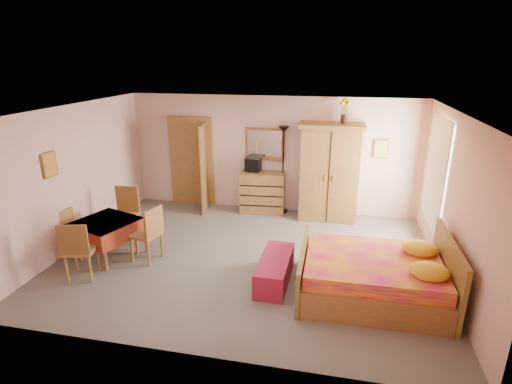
% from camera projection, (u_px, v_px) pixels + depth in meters
% --- Properties ---
extents(floor, '(6.50, 6.50, 0.00)m').
position_uv_depth(floor, '(247.00, 258.00, 7.10)').
color(floor, slate).
rests_on(floor, ground).
extents(ceiling, '(6.50, 6.50, 0.00)m').
position_uv_depth(ceiling, '(246.00, 110.00, 6.26)').
color(ceiling, brown).
rests_on(ceiling, wall_back).
extents(wall_back, '(6.50, 0.10, 2.60)m').
position_uv_depth(wall_back, '(272.00, 155.00, 9.00)').
color(wall_back, '#D0A397').
rests_on(wall_back, floor).
extents(wall_front, '(6.50, 0.10, 2.60)m').
position_uv_depth(wall_front, '(195.00, 259.00, 4.36)').
color(wall_front, '#D0A397').
rests_on(wall_front, floor).
extents(wall_left, '(0.10, 5.00, 2.60)m').
position_uv_depth(wall_left, '(74.00, 177.00, 7.31)').
color(wall_left, '#D0A397').
rests_on(wall_left, floor).
extents(wall_right, '(0.10, 5.00, 2.60)m').
position_uv_depth(wall_right, '(455.00, 203.00, 6.05)').
color(wall_right, '#D0A397').
rests_on(wall_right, floor).
extents(doorway, '(1.06, 0.12, 2.15)m').
position_uv_depth(doorway, '(192.00, 162.00, 9.43)').
color(doorway, '#9E6B35').
rests_on(doorway, floor).
extents(window, '(0.08, 1.40, 1.95)m').
position_uv_depth(window, '(437.00, 172.00, 7.12)').
color(window, white).
rests_on(window, wall_right).
extents(picture_left, '(0.04, 0.32, 0.42)m').
position_uv_depth(picture_left, '(49.00, 165.00, 6.62)').
color(picture_left, orange).
rests_on(picture_left, wall_left).
extents(picture_back, '(0.30, 0.04, 0.40)m').
position_uv_depth(picture_back, '(381.00, 149.00, 8.43)').
color(picture_back, '#D8BF59').
rests_on(picture_back, wall_back).
extents(chest_of_drawers, '(1.03, 0.57, 0.94)m').
position_uv_depth(chest_of_drawers, '(263.00, 192.00, 9.08)').
color(chest_of_drawers, olive).
rests_on(chest_of_drawers, floor).
extents(wall_mirror, '(0.91, 0.13, 0.72)m').
position_uv_depth(wall_mirror, '(265.00, 144.00, 8.93)').
color(wall_mirror, white).
rests_on(wall_mirror, wall_back).
extents(stereo, '(0.35, 0.27, 0.31)m').
position_uv_depth(stereo, '(253.00, 165.00, 8.97)').
color(stereo, black).
rests_on(stereo, chest_of_drawers).
extents(floor_lamp, '(0.32, 0.32, 1.98)m').
position_uv_depth(floor_lamp, '(283.00, 170.00, 8.91)').
color(floor_lamp, black).
rests_on(floor_lamp, floor).
extents(wardrobe, '(1.35, 0.71, 2.10)m').
position_uv_depth(wardrobe, '(329.00, 173.00, 8.52)').
color(wardrobe, olive).
rests_on(wardrobe, floor).
extents(sunflower_vase, '(0.21, 0.21, 0.51)m').
position_uv_depth(sunflower_vase, '(345.00, 111.00, 8.11)').
color(sunflower_vase, yellow).
rests_on(sunflower_vase, wardrobe).
extents(bed, '(2.15, 1.70, 0.99)m').
position_uv_depth(bed, '(373.00, 265.00, 5.86)').
color(bed, '#BA1255').
rests_on(bed, floor).
extents(bench, '(0.48, 1.24, 0.41)m').
position_uv_depth(bench, '(275.00, 270.00, 6.31)').
color(bench, maroon).
rests_on(bench, floor).
extents(dining_table, '(1.20, 1.20, 0.69)m').
position_uv_depth(dining_table, '(107.00, 239.00, 7.04)').
color(dining_table, maroon).
rests_on(dining_table, floor).
extents(chair_south, '(0.55, 0.55, 1.00)m').
position_uv_depth(chair_south, '(80.00, 249.00, 6.35)').
color(chair_south, olive).
rests_on(chair_south, floor).
extents(chair_north, '(0.48, 0.48, 1.03)m').
position_uv_depth(chair_north, '(124.00, 215.00, 7.64)').
color(chair_north, '#976233').
rests_on(chair_north, floor).
extents(chair_west, '(0.45, 0.45, 0.83)m').
position_uv_depth(chair_west, '(74.00, 233.00, 7.13)').
color(chair_west, olive).
rests_on(chair_west, floor).
extents(chair_east, '(0.54, 0.54, 0.99)m').
position_uv_depth(chair_east, '(146.00, 233.00, 6.92)').
color(chair_east, '#9E6E35').
rests_on(chair_east, floor).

